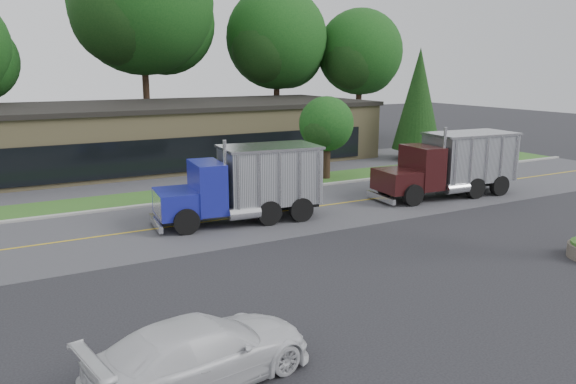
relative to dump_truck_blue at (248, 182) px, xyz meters
name	(u,v)px	position (x,y,z in m)	size (l,w,h in m)	color
ground	(314,289)	(-1.60, -8.37, -1.80)	(140.00, 140.00, 0.00)	#2F2F34
road	(211,221)	(-1.60, 0.63, -1.80)	(60.00, 8.00, 0.02)	slate
center_line	(211,221)	(-1.60, 0.63, -1.80)	(60.00, 0.12, 0.01)	gold
curb	(181,202)	(-1.60, 4.83, -1.80)	(60.00, 0.30, 0.12)	#9E9E99
grass_verge	(171,196)	(-1.60, 6.63, -1.80)	(60.00, 3.40, 0.03)	#2B581E
far_parking	(146,180)	(-1.60, 11.63, -1.80)	(60.00, 7.00, 0.02)	slate
strip_mall	(150,136)	(0.40, 17.63, 0.20)	(32.00, 12.00, 4.00)	#9B8B5F
tree_far_c	(144,9)	(2.59, 25.78, 9.69)	(12.62, 11.88, 18.00)	#382619
tree_far_d	(277,43)	(14.55, 24.75, 7.17)	(9.86, 9.28, 14.06)	#382619
tree_far_e	(360,56)	(22.53, 22.73, 6.06)	(8.64, 8.13, 12.32)	#382619
evergreen_right	(418,99)	(18.40, 9.63, 2.73)	(3.63, 3.63, 8.25)	#382619
tree_verge	(327,127)	(8.45, 6.67, 1.45)	(3.59, 3.38, 5.12)	#382619
dump_truck_blue	(248,182)	(0.00, 0.00, 0.00)	(7.58, 3.37, 3.36)	black
dump_truck_maroon	(453,163)	(11.84, -0.69, 0.00)	(8.24, 3.25, 3.36)	black
rally_car	(202,352)	(-6.60, -11.79, -1.05)	(2.10, 5.18, 1.50)	silver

